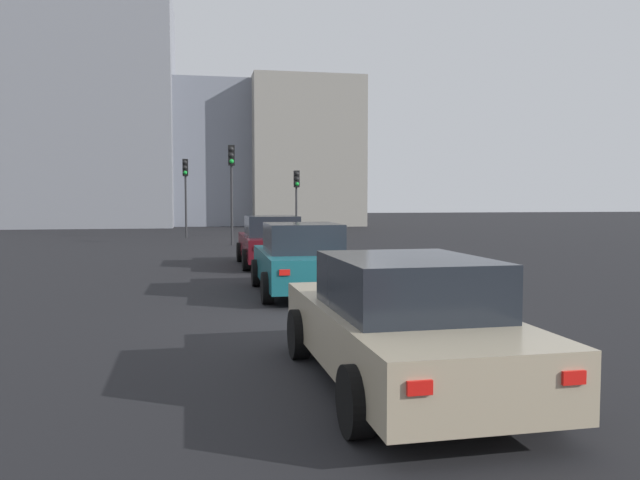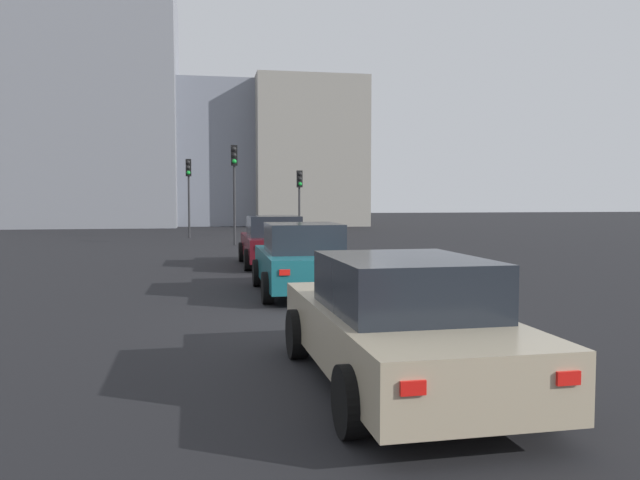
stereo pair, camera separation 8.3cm
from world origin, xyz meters
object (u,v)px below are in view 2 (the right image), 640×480
car_teal_second (302,260)px  traffic_light_far_left (189,181)px  traffic_light_near_left (300,189)px  car_maroon_lead (273,242)px  traffic_light_near_right (234,174)px  car_beige_third (398,323)px

car_teal_second → traffic_light_far_left: traffic_light_far_left is taller
car_teal_second → traffic_light_near_left: size_ratio=1.17×
car_maroon_lead → traffic_light_near_left: (14.05, -2.97, 1.85)m
car_teal_second → traffic_light_near_left: traffic_light_near_left is taller
car_maroon_lead → traffic_light_near_left: 14.48m
car_maroon_lead → traffic_light_far_left: (14.60, 2.87, 2.25)m
car_maroon_lead → traffic_light_near_right: size_ratio=0.99×
car_teal_second → traffic_light_near_left: (19.97, -2.97, 1.85)m
car_beige_third → traffic_light_far_left: bearing=4.7°
traffic_light_near_left → traffic_light_far_left: (0.55, 5.84, 0.40)m
traffic_light_near_right → car_maroon_lead: bearing=5.1°
traffic_light_near_left → traffic_light_far_left: 5.88m
car_maroon_lead → car_teal_second: car_maroon_lead is taller
traffic_light_far_left → car_beige_third: bearing=8.3°
traffic_light_near_left → traffic_light_far_left: bearing=-102.9°
traffic_light_far_left → traffic_light_near_right: bearing=22.8°
traffic_light_far_left → car_maroon_lead: bearing=13.5°
car_maroon_lead → traffic_light_near_right: (8.92, 0.75, 2.44)m
car_beige_third → traffic_light_near_left: 27.21m
car_maroon_lead → traffic_light_near_right: bearing=4.8°
traffic_light_far_left → traffic_light_near_left: bearing=86.9°
car_beige_third → traffic_light_near_right: bearing=0.7°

